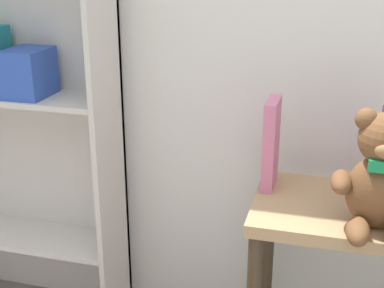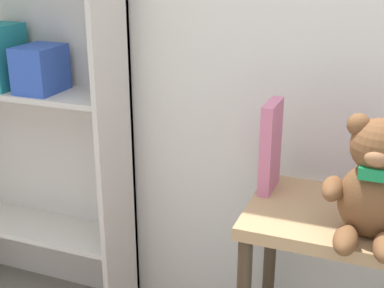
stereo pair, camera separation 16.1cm
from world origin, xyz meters
name	(u,v)px [view 1 (the left image)]	position (x,y,z in m)	size (l,w,h in m)	color
bookshelf_side	(13,66)	(-0.96, 1.26, 0.93)	(0.71, 0.23, 1.67)	beige
display_table	(375,243)	(0.24, 1.11, 0.52)	(0.69, 0.38, 0.63)	tan
teddy_bear	(381,177)	(0.22, 0.99, 0.77)	(0.24, 0.22, 0.31)	brown
book_standing_pink	(271,144)	(-0.07, 1.19, 0.76)	(0.03, 0.13, 0.27)	#D17093
book_standing_purple	(383,155)	(0.24, 1.20, 0.75)	(0.03, 0.12, 0.26)	purple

